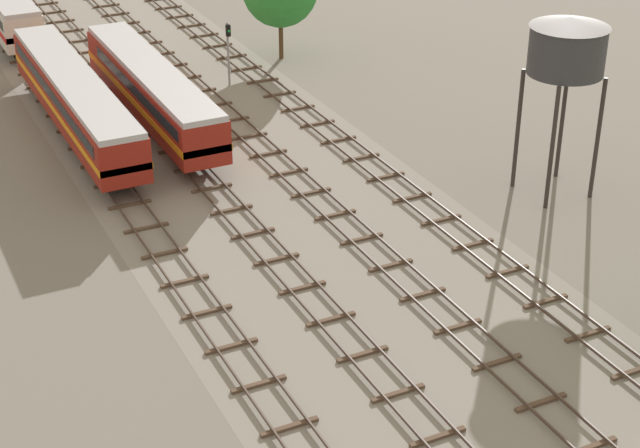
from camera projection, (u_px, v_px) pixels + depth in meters
The scene contains 11 objects.
ground_plane at pixel (165, 95), 70.78m from camera, with size 480.00×480.00×0.00m, color slate.
ballast_bed at pixel (165, 95), 70.78m from camera, with size 18.32×176.00×0.01m, color gray.
track_far_left at pixel (58, 105), 68.73m from camera, with size 2.40×126.00×0.29m.
track_left at pixel (127, 94), 70.59m from camera, with size 2.40×126.00×0.29m.
track_centre_left at pixel (192, 84), 72.44m from camera, with size 2.40×126.00×0.29m.
track_centre at pixel (254, 74), 74.30m from camera, with size 2.40×126.00×0.29m.
diesel_railcar_left_nearest at pixel (152, 88), 64.53m from camera, with size 2.96×20.50×3.80m.
passenger_coach_far_left_near at pixel (75, 97), 63.14m from camera, with size 2.96×22.00×3.80m.
diesel_railcar_far_left_mid at pixel (0, 0), 82.62m from camera, with size 2.96×20.50×3.80m.
water_tower at pixel (567, 48), 53.43m from camera, with size 4.26×4.26×10.01m.
signal_post_nearest at pixel (228, 46), 71.13m from camera, with size 0.28×0.47×4.54m.
Camera 1 is at (-19.67, -8.72, 25.12)m, focal length 57.33 mm.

